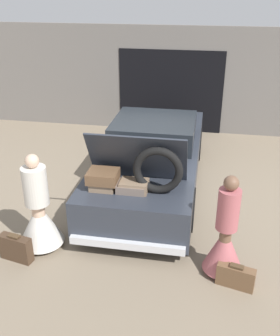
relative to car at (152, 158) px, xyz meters
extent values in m
plane|color=#7F705B|center=(0.00, 0.01, -0.61)|extent=(40.00, 40.00, 0.00)
cube|color=slate|center=(0.00, 3.43, 0.79)|extent=(12.00, 0.12, 2.80)
cube|color=black|center=(0.00, 3.36, 0.49)|extent=(2.80, 0.02, 2.20)
cube|color=#2D333D|center=(0.00, 0.01, -0.09)|extent=(1.84, 4.81, 0.69)
cube|color=#1E2328|center=(0.00, 0.30, 0.48)|extent=(1.62, 1.54, 0.45)
cylinder|color=black|center=(-0.85, 1.50, -0.24)|extent=(0.18, 0.75, 0.75)
cylinder|color=black|center=(0.85, 1.50, -0.24)|extent=(0.18, 0.75, 0.75)
cylinder|color=black|center=(-0.85, -1.43, -0.24)|extent=(0.18, 0.75, 0.75)
cylinder|color=black|center=(0.85, -1.43, -0.24)|extent=(0.18, 0.75, 0.75)
cube|color=silver|center=(0.00, -2.43, -0.33)|extent=(1.75, 0.10, 0.12)
cube|color=#2D333D|center=(0.00, -1.55, 0.70)|extent=(1.56, 0.51, 0.90)
cube|color=#8C7259|center=(-0.49, -1.83, 0.31)|extent=(0.38, 0.35, 0.12)
cube|color=#75665B|center=(-0.04, -1.83, 0.32)|extent=(0.45, 0.35, 0.13)
cube|color=brown|center=(-0.49, -1.83, 0.46)|extent=(0.47, 0.40, 0.18)
cube|color=#8C7259|center=(0.00, -1.83, 0.34)|extent=(0.43, 0.31, 0.17)
torus|color=black|center=(0.36, -1.83, 0.63)|extent=(0.76, 0.12, 0.76)
cylinder|color=beige|center=(-1.41, -2.30, -0.23)|extent=(0.20, 0.20, 0.76)
cone|color=silver|center=(-1.41, -2.30, -0.19)|extent=(0.70, 0.70, 0.69)
cylinder|color=silver|center=(-1.41, -2.30, 0.45)|extent=(0.37, 0.37, 0.61)
sphere|color=beige|center=(-1.41, -2.30, 0.86)|extent=(0.21, 0.21, 0.21)
cylinder|color=brown|center=(1.41, -2.45, -0.24)|extent=(0.17, 0.17, 0.75)
cone|color=#B25B60|center=(1.41, -2.45, -0.20)|extent=(0.58, 0.58, 0.68)
cylinder|color=#B25B60|center=(1.41, -2.45, 0.44)|extent=(0.30, 0.30, 0.60)
sphere|color=brown|center=(1.41, -2.45, 0.84)|extent=(0.20, 0.20, 0.20)
cube|color=#473323|center=(-1.64, -2.70, -0.41)|extent=(0.53, 0.26, 0.40)
cube|color=#4C3823|center=(-1.64, -2.70, -0.19)|extent=(0.19, 0.13, 0.02)
cube|color=brown|center=(1.58, -2.72, -0.45)|extent=(0.54, 0.27, 0.32)
cube|color=#4C3823|center=(1.58, -2.72, -0.27)|extent=(0.20, 0.13, 0.02)
camera|label=1|loc=(1.03, -7.08, 3.22)|focal=42.00mm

